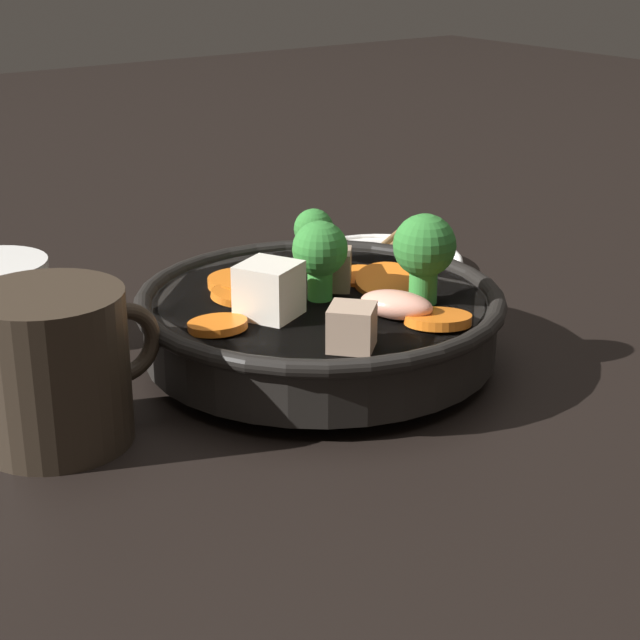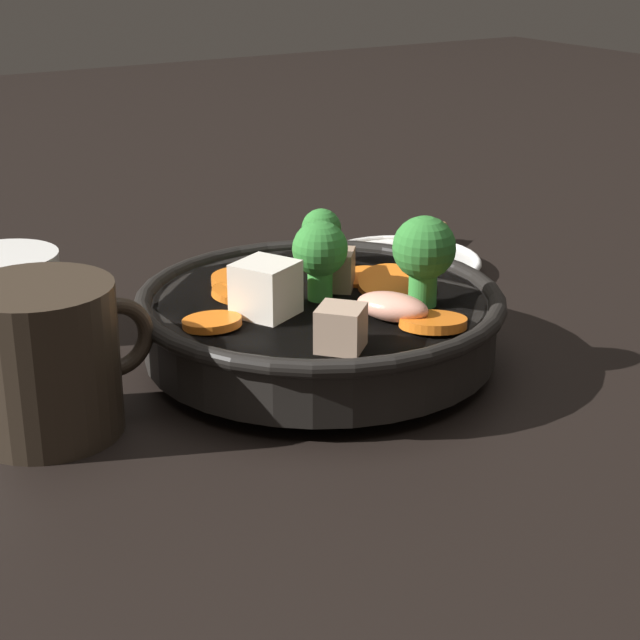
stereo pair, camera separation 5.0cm
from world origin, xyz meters
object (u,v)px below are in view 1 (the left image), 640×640
at_px(dark_mug, 57,370).
at_px(chopsticks_pair, 382,252).
at_px(stirfry_bowl, 322,315).
at_px(side_saucer, 381,262).

bearing_deg(dark_mug, chopsticks_pair, 21.66).
relative_size(stirfry_bowl, dark_mug, 2.17).
distance_m(side_saucer, dark_mug, 0.38).
bearing_deg(chopsticks_pair, stirfry_bowl, -140.09).
distance_m(stirfry_bowl, chopsticks_pair, 0.21).
relative_size(side_saucer, dark_mug, 1.22).
distance_m(stirfry_bowl, side_saucer, 0.22).
xyz_separation_m(stirfry_bowl, chopsticks_pair, (0.16, 0.14, -0.02)).
distance_m(stirfry_bowl, dark_mug, 0.19).
distance_m(dark_mug, chopsticks_pair, 0.38).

